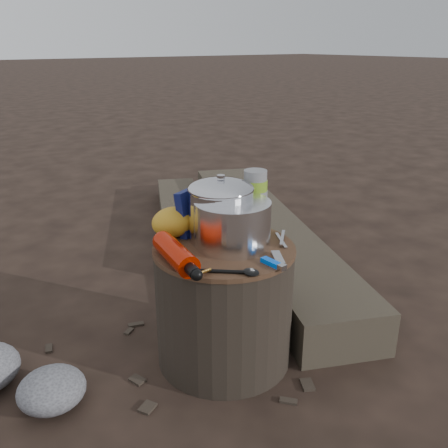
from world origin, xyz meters
TOP-DOWN VIEW (x-y plane):
  - ground at (0.00, 0.00)m, footprint 60.00×60.00m
  - stump at (0.00, 0.00)m, footprint 0.44×0.44m
  - log_main at (0.71, 0.63)m, footprint 1.10×1.96m
  - log_small at (0.53, 1.13)m, footprint 0.80×1.27m
  - foil_windscreen at (0.03, -0.01)m, footprint 0.24×0.24m
  - camping_pot at (0.03, 0.05)m, footprint 0.20×0.20m
  - fuel_bottle at (-0.19, -0.02)m, footprint 0.11×0.27m
  - thermos at (0.17, 0.07)m, footprint 0.08×0.08m
  - travel_mug at (0.10, 0.14)m, footprint 0.08×0.08m
  - stuff_sack at (-0.08, 0.17)m, footprint 0.14×0.12m
  - food_pouch at (-0.02, 0.16)m, footprint 0.12×0.07m
  - lighter at (0.03, -0.18)m, footprint 0.03×0.09m
  - multitool at (0.07, -0.17)m, footprint 0.07×0.09m
  - pot_grabber at (0.17, -0.07)m, footprint 0.10×0.12m
  - spork at (-0.11, -0.15)m, footprint 0.14×0.13m

SIDE VIEW (x-z plane):
  - ground at x=0.00m, z-range 0.00..0.00m
  - log_small at x=0.53m, z-range 0.00..0.11m
  - log_main at x=0.71m, z-range 0.00..0.17m
  - stump at x=0.00m, z-range 0.00..0.40m
  - pot_grabber at x=0.17m, z-range 0.40..0.42m
  - multitool at x=0.07m, z-range 0.40..0.42m
  - spork at x=-0.11m, z-range 0.40..0.42m
  - lighter at x=0.03m, z-range 0.40..0.42m
  - fuel_bottle at x=-0.19m, z-range 0.40..0.47m
  - stuff_sack at x=-0.08m, z-range 0.40..0.50m
  - travel_mug at x=0.10m, z-range 0.40..0.52m
  - foil_windscreen at x=0.03m, z-range 0.40..0.55m
  - food_pouch at x=-0.02m, z-range 0.40..0.55m
  - thermos at x=0.17m, z-range 0.40..0.61m
  - camping_pot at x=0.03m, z-range 0.40..0.61m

